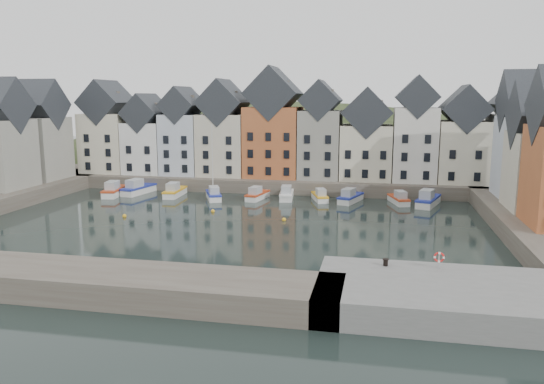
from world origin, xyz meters
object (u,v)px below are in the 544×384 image
(mooring_bollard, at_px, (386,262))
(life_ring_post, at_px, (439,258))
(boat_a, at_px, (114,191))
(boat_d, at_px, (214,195))

(mooring_bollard, distance_m, life_ring_post, 3.99)
(boat_a, xyz_separation_m, life_ring_post, (44.23, -32.94, 2.09))
(boat_d, bearing_deg, mooring_bollard, -77.07)
(boat_d, height_order, mooring_bollard, boat_d)
(life_ring_post, bearing_deg, mooring_bollard, -178.16)
(mooring_bollard, height_order, life_ring_post, life_ring_post)
(mooring_bollard, bearing_deg, boat_a, 140.62)
(boat_a, bearing_deg, life_ring_post, -45.98)
(boat_a, height_order, mooring_bollard, mooring_bollard)
(boat_d, bearing_deg, boat_a, 157.09)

